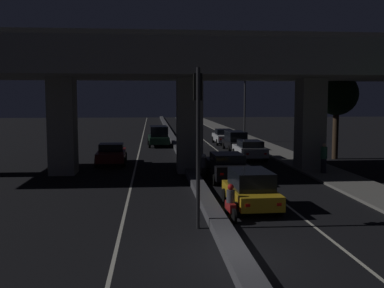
% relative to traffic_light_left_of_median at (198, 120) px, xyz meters
% --- Properties ---
extents(ground_plane, '(200.00, 200.00, 0.00)m').
position_rel_traffic_light_left_of_median_xyz_m(ground_plane, '(0.74, -3.19, -3.87)').
color(ground_plane, black).
extents(lane_line_left_inner, '(0.12, 126.00, 0.00)m').
position_rel_traffic_light_left_of_median_xyz_m(lane_line_left_inner, '(-2.74, 31.81, -3.86)').
color(lane_line_left_inner, beige).
rests_on(lane_line_left_inner, ground_plane).
extents(lane_line_right_inner, '(0.12, 126.00, 0.00)m').
position_rel_traffic_light_left_of_median_xyz_m(lane_line_right_inner, '(4.23, 31.81, -3.86)').
color(lane_line_right_inner, beige).
rests_on(lane_line_right_inner, ground_plane).
extents(median_divider, '(0.68, 126.00, 0.36)m').
position_rel_traffic_light_left_of_median_xyz_m(median_divider, '(0.74, 31.81, -3.69)').
color(median_divider, '#4C4C51').
rests_on(median_divider, ground_plane).
extents(sidewalk_right, '(2.82, 126.00, 0.13)m').
position_rel_traffic_light_left_of_median_xyz_m(sidewalk_right, '(9.08, 24.81, -3.80)').
color(sidewalk_right, slate).
rests_on(sidewalk_right, ground_plane).
extents(elevated_overpass, '(35.27, 9.00, 8.82)m').
position_rel_traffic_light_left_of_median_xyz_m(elevated_overpass, '(0.41, 12.37, 2.72)').
color(elevated_overpass, gray).
rests_on(elevated_overpass, ground_plane).
extents(traffic_light_left_of_median, '(0.30, 0.49, 5.71)m').
position_rel_traffic_light_left_of_median_xyz_m(traffic_light_left_of_median, '(0.00, 0.00, 0.00)').
color(traffic_light_left_of_median, black).
rests_on(traffic_light_left_of_median, ground_plane).
extents(street_lamp, '(2.20, 0.32, 8.02)m').
position_rel_traffic_light_left_of_median_xyz_m(street_lamp, '(8.08, 32.04, 0.87)').
color(street_lamp, '#2D2D30').
rests_on(street_lamp, ground_plane).
extents(car_taxi_yellow_lead, '(1.98, 4.02, 1.63)m').
position_rel_traffic_light_left_of_median_xyz_m(car_taxi_yellow_lead, '(2.51, 2.61, -3.02)').
color(car_taxi_yellow_lead, gold).
rests_on(car_taxi_yellow_lead, ground_plane).
extents(car_black_second, '(2.15, 4.49, 1.58)m').
position_rel_traffic_light_left_of_median_xyz_m(car_black_second, '(2.57, 9.13, -3.04)').
color(car_black_second, black).
rests_on(car_black_second, ground_plane).
extents(car_white_third, '(2.05, 4.61, 1.44)m').
position_rel_traffic_light_left_of_median_xyz_m(car_white_third, '(5.88, 18.10, -3.11)').
color(car_white_third, silver).
rests_on(car_white_third, ground_plane).
extents(car_black_fourth, '(1.98, 4.13, 1.72)m').
position_rel_traffic_light_left_of_median_xyz_m(car_black_fourth, '(5.91, 24.05, -2.96)').
color(car_black_fourth, black).
rests_on(car_black_fourth, ground_plane).
extents(car_white_fifth, '(1.92, 4.75, 1.54)m').
position_rel_traffic_light_left_of_median_xyz_m(car_white_fifth, '(5.70, 29.65, -3.09)').
color(car_white_fifth, silver).
rests_on(car_white_fifth, ground_plane).
extents(car_dark_red_lead_oncoming, '(2.13, 4.41, 1.47)m').
position_rel_traffic_light_left_of_median_xyz_m(car_dark_red_lead_oncoming, '(-4.47, 16.18, -3.11)').
color(car_dark_red_lead_oncoming, '#591414').
rests_on(car_dark_red_lead_oncoming, ground_plane).
extents(car_dark_green_second_oncoming, '(2.18, 4.48, 1.98)m').
position_rel_traffic_light_left_of_median_xyz_m(car_dark_green_second_oncoming, '(-0.96, 28.04, -2.82)').
color(car_dark_green_second_oncoming, black).
rests_on(car_dark_green_second_oncoming, ground_plane).
extents(motorcycle_red_filtering_near, '(0.33, 1.80, 1.38)m').
position_rel_traffic_light_left_of_median_xyz_m(motorcycle_red_filtering_near, '(1.37, 0.99, -3.27)').
color(motorcycle_red_filtering_near, black).
rests_on(motorcycle_red_filtering_near, ground_plane).
extents(motorcycle_black_filtering_mid, '(0.34, 1.78, 1.47)m').
position_rel_traffic_light_left_of_median_xyz_m(motorcycle_black_filtering_mid, '(1.36, 9.74, -3.24)').
color(motorcycle_black_filtering_mid, black).
rests_on(motorcycle_black_filtering_mid, ground_plane).
extents(motorcycle_blue_filtering_far, '(0.33, 1.99, 1.45)m').
position_rel_traffic_light_left_of_median_xyz_m(motorcycle_blue_filtering_far, '(1.60, 15.25, -3.25)').
color(motorcycle_blue_filtering_far, black).
rests_on(motorcycle_blue_filtering_far, ground_plane).
extents(pedestrian_on_sidewalk, '(0.39, 0.39, 1.82)m').
position_rel_traffic_light_left_of_median_xyz_m(pedestrian_on_sidewalk, '(8.78, 10.50, -2.83)').
color(pedestrian_on_sidewalk, black).
rests_on(pedestrian_on_sidewalk, sidewalk_right).
extents(roadside_tree_kerbside_mid, '(3.24, 3.24, 6.60)m').
position_rel_traffic_light_left_of_median_xyz_m(roadside_tree_kerbside_mid, '(12.43, 17.51, 1.05)').
color(roadside_tree_kerbside_mid, '#38281C').
rests_on(roadside_tree_kerbside_mid, ground_plane).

